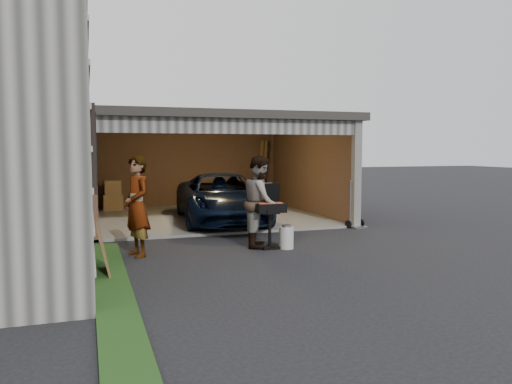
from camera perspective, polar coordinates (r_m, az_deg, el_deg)
ground at (r=8.22m, az=-0.09°, el=-9.13°), size 80.00×80.00×0.00m
groundcover_strip at (r=6.85m, az=-15.77°, el=-11.97°), size 0.50×8.00×0.06m
garage at (r=14.72m, az=-5.77°, el=4.44°), size 6.80×6.30×2.90m
minivan at (r=13.26m, az=-3.91°, el=-0.93°), size 2.56×4.78×1.28m
woman at (r=9.50m, az=-13.45°, el=-1.58°), size 0.66×0.80×1.88m
man at (r=10.19m, az=0.56°, el=-1.07°), size 0.99×1.10×1.86m
bbq_grill at (r=10.03m, az=1.52°, el=-2.07°), size 0.58×0.51×1.30m
propane_tank at (r=10.06m, az=3.49°, el=-5.25°), size 0.32×0.32×0.44m
plywood_panel at (r=8.23m, az=-17.03°, el=-6.39°), size 0.21×0.75×0.83m
hand_truck at (r=12.89m, az=11.39°, el=-3.01°), size 0.53×0.46×1.21m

